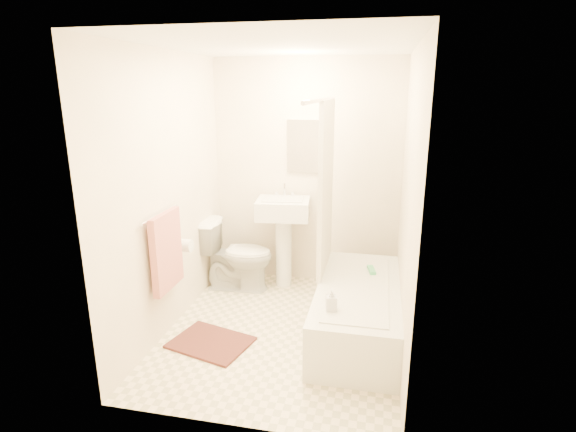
% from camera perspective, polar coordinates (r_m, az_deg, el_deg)
% --- Properties ---
extents(floor, '(2.40, 2.40, 0.00)m').
position_cam_1_polar(floor, '(4.13, -0.73, -14.41)').
color(floor, beige).
rests_on(floor, ground).
extents(ceiling, '(2.40, 2.40, 0.00)m').
position_cam_1_polar(ceiling, '(3.58, -0.88, 20.93)').
color(ceiling, white).
rests_on(ceiling, ground).
extents(wall_back, '(2.00, 0.02, 2.40)m').
position_cam_1_polar(wall_back, '(4.83, 2.32, 5.31)').
color(wall_back, beige).
rests_on(wall_back, ground).
extents(wall_left, '(0.02, 2.40, 2.40)m').
position_cam_1_polar(wall_left, '(4.01, -14.90, 2.59)').
color(wall_left, beige).
rests_on(wall_left, ground).
extents(wall_right, '(0.02, 2.40, 2.40)m').
position_cam_1_polar(wall_right, '(3.60, 14.94, 1.10)').
color(wall_right, beige).
rests_on(wall_right, ground).
extents(mirror, '(0.40, 0.03, 0.55)m').
position_cam_1_polar(mirror, '(4.76, 2.32, 8.82)').
color(mirror, white).
rests_on(mirror, wall_back).
extents(curtain_rod, '(0.03, 1.70, 0.03)m').
position_cam_1_polar(curtain_rod, '(3.61, 4.31, 14.49)').
color(curtain_rod, silver).
rests_on(curtain_rod, wall_back).
extents(shower_curtain, '(0.04, 0.80, 1.55)m').
position_cam_1_polar(shower_curtain, '(4.10, 4.83, 3.66)').
color(shower_curtain, silver).
rests_on(shower_curtain, curtain_rod).
extents(towel_bar, '(0.02, 0.60, 0.02)m').
position_cam_1_polar(towel_bar, '(3.80, -15.91, 0.24)').
color(towel_bar, silver).
rests_on(towel_bar, wall_left).
extents(towel, '(0.06, 0.45, 0.66)m').
position_cam_1_polar(towel, '(3.88, -15.16, -4.34)').
color(towel, '#CC7266').
rests_on(towel, towel_bar).
extents(toilet_paper, '(0.11, 0.12, 0.12)m').
position_cam_1_polar(toilet_paper, '(4.22, -12.85, -3.68)').
color(toilet_paper, white).
rests_on(toilet_paper, wall_left).
extents(toilet, '(0.78, 0.47, 0.75)m').
position_cam_1_polar(toilet, '(4.83, -6.46, -4.96)').
color(toilet, white).
rests_on(toilet, floor).
extents(sink, '(0.59, 0.49, 1.06)m').
position_cam_1_polar(sink, '(4.80, -0.59, -3.00)').
color(sink, white).
rests_on(sink, floor).
extents(bathtub, '(0.70, 1.59, 0.45)m').
position_cam_1_polar(bathtub, '(4.05, 8.84, -11.68)').
color(bathtub, silver).
rests_on(bathtub, floor).
extents(bath_mat, '(0.74, 0.63, 0.02)m').
position_cam_1_polar(bath_mat, '(4.01, -9.77, -15.55)').
color(bath_mat, '#562A25').
rests_on(bath_mat, floor).
extents(soap_bottle, '(0.10, 0.10, 0.18)m').
position_cam_1_polar(soap_bottle, '(3.48, 5.54, -10.58)').
color(soap_bottle, silver).
rests_on(soap_bottle, bathtub).
extents(scrub_brush, '(0.09, 0.19, 0.04)m').
position_cam_1_polar(scrub_brush, '(4.24, 10.55, -6.79)').
color(scrub_brush, '#46B268').
rests_on(scrub_brush, bathtub).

